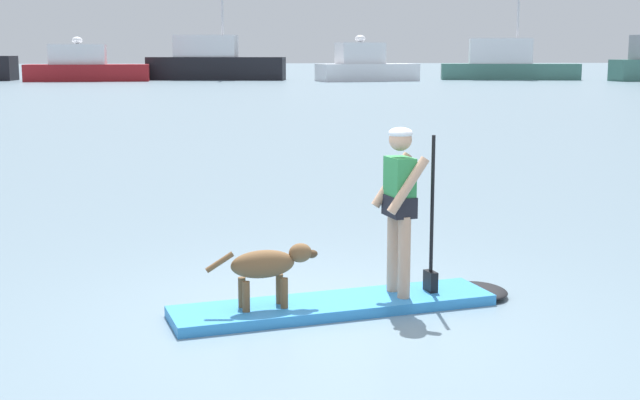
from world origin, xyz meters
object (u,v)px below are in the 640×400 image
(dog, at_px, (268,266))
(moored_boat_port, at_px, (85,67))
(moored_boat_far_starboard, at_px, (214,63))
(person_paddler, at_px, (401,199))
(moored_boat_center, at_px, (365,67))
(paddleboard, at_px, (356,303))
(moored_boat_outer, at_px, (506,64))

(dog, xyz_separation_m, moored_boat_port, (-10.82, 70.13, 0.70))
(moored_boat_far_starboard, bearing_deg, moored_boat_port, -168.78)
(moored_boat_far_starboard, bearing_deg, person_paddler, -89.26)
(moored_boat_far_starboard, xyz_separation_m, moored_boat_center, (13.07, -5.15, -0.29))
(paddleboard, xyz_separation_m, moored_boat_port, (-11.67, 69.96, 1.14))
(person_paddler, relative_size, dog, 1.54)
(moored_boat_center, bearing_deg, moored_boat_far_starboard, 158.50)
(moored_boat_port, height_order, moored_boat_far_starboard, moored_boat_far_starboard)
(paddleboard, distance_m, person_paddler, 1.09)
(moored_boat_port, bearing_deg, dog, -81.23)
(dog, distance_m, moored_boat_outer, 74.42)
(moored_boat_far_starboard, bearing_deg, paddleboard, -89.61)
(moored_boat_port, distance_m, moored_boat_center, 24.44)
(person_paddler, bearing_deg, moored_boat_port, 99.84)
(moored_boat_port, distance_m, moored_boat_outer, 37.85)
(person_paddler, distance_m, moored_boat_port, 70.91)
(paddleboard, bearing_deg, moored_boat_center, 79.37)
(dog, distance_m, moored_boat_far_starboard, 72.36)
(person_paddler, xyz_separation_m, moored_boat_center, (12.14, 66.94, 0.21))
(moored_boat_center, bearing_deg, paddleboard, -100.63)
(person_paddler, bearing_deg, moored_boat_outer, 69.57)
(moored_boat_far_starboard, distance_m, moored_boat_outer, 26.83)
(moored_boat_port, distance_m, moored_boat_far_starboard, 11.41)
(moored_boat_port, bearing_deg, paddleboard, -80.53)
(person_paddler, xyz_separation_m, dog, (-1.30, -0.27, -0.55))
(moored_boat_port, relative_size, moored_boat_outer, 0.83)
(person_paddler, relative_size, moored_boat_center, 0.18)
(person_paddler, xyz_separation_m, moored_boat_far_starboard, (-0.93, 72.09, 0.51))
(moored_boat_center, relative_size, moored_boat_outer, 0.71)
(paddleboard, relative_size, person_paddler, 2.12)
(paddleboard, bearing_deg, dog, -168.42)
(moored_boat_port, bearing_deg, moored_boat_center, -6.89)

